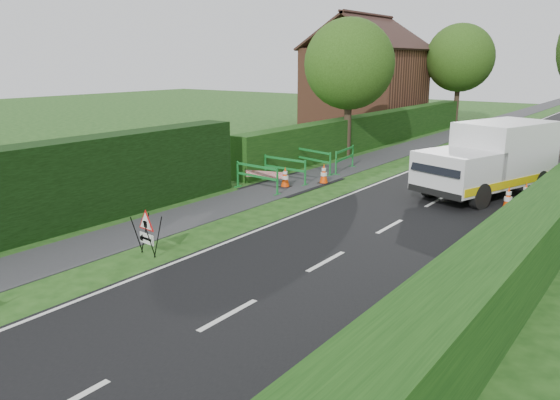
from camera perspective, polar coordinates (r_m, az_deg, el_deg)
The scene contains 19 objects.
ground at distance 11.68m, azimuth -18.14°, elevation -9.95°, with size 120.00×120.00×0.00m, color #193F12.
footpath at distance 42.94m, azimuth 20.24°, elevation 7.28°, with size 2.00×90.00×0.02m, color #2D2D30.
hedge_west_far at distance 31.60m, azimuth 9.93°, elevation 5.68°, with size 1.00×24.00×1.80m, color #14380F.
house_west at distance 40.69m, azimuth 8.86°, elevation 11.73°, with size 7.50×7.40×7.88m.
tree_nw at distance 27.52m, azimuth 7.26°, elevation 13.89°, with size 4.40×4.40×6.70m.
tree_fw at distance 42.21m, azimuth 18.29°, elevation 13.92°, with size 4.80×4.80×7.24m.
triangle_sign at distance 13.71m, azimuth -13.87°, elevation -2.95°, with size 0.73×0.73×0.99m.
works_van at distance 20.61m, azimuth 21.20°, elevation 4.16°, with size 3.77×5.99×2.56m.
traffic_cone_0 at distance 18.89m, azimuth 22.74°, elevation 0.16°, with size 0.38×0.38×0.79m.
traffic_cone_1 at distance 19.78m, azimuth 24.28°, elevation 0.60°, with size 0.38×0.38×0.79m.
traffic_cone_2 at distance 22.67m, azimuth 26.55°, elevation 1.98°, with size 0.38×0.38×0.79m.
traffic_cone_3 at distance 20.61m, azimuth 0.55°, elevation 2.41°, with size 0.38×0.38×0.79m.
traffic_cone_4 at distance 21.30m, azimuth 4.60°, elevation 2.76°, with size 0.38×0.38×0.79m.
ped_barrier_0 at distance 19.98m, azimuth -2.43°, elevation 2.71°, with size 2.08×0.52×1.00m.
ped_barrier_1 at distance 21.44m, azimuth 0.50°, elevation 3.53°, with size 2.07×0.45×1.00m.
ped_barrier_2 at distance 23.37m, azimuth 3.53°, elevation 4.41°, with size 2.08×0.83×1.00m.
ped_barrier_3 at distance 23.84m, azimuth 6.78°, elevation 4.53°, with size 0.65×2.09×1.00m.
redwhite_plank at distance 20.93m, azimuth -1.64°, elevation 1.49°, with size 1.50×0.04×0.25m, color red.
hatchback_car at distance 32.05m, azimuth 24.69°, elevation 5.95°, with size 1.63×4.04×1.38m, color white.
Camera 1 is at (8.86, -6.00, 4.68)m, focal length 35.00 mm.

